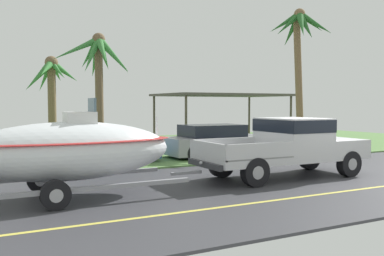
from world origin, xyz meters
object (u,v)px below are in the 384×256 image
Objects in this scene: parked_sedan_near at (216,141)px; pickup_truck_towing at (292,144)px; carport_awning at (222,96)px; palm_tree_near_left at (51,81)px; palm_tree_near_right at (299,41)px; boat_on_trailer at (69,151)px; parked_sedan_far at (95,146)px; palm_tree_mid at (99,63)px.

pickup_truck_towing is at bearing -94.42° from parked_sedan_near.
palm_tree_near_left reaches higher than carport_awning.
palm_tree_near_right is (5.19, 0.77, 4.62)m from parked_sedan_near.
boat_on_trailer is 5.94m from parked_sedan_far.
parked_sedan_near is 9.77m from carport_awning.
palm_tree_near_right reaches higher than boat_on_trailer.
carport_awning is 1.15× the size of palm_tree_near_right.
palm_tree_near_right is 9.64m from palm_tree_mid.
palm_tree_mid is (-9.36, -5.11, 1.24)m from carport_awning.
carport_awning is 10.39m from palm_tree_near_left.
boat_on_trailer is 1.20× the size of palm_tree_mid.
pickup_truck_towing is 1.27× the size of parked_sedan_near.
boat_on_trailer is 14.63m from palm_tree_near_left.
palm_tree_mid reaches higher than parked_sedan_near.
parked_sedan_near is 0.65× the size of palm_tree_near_right.
palm_tree_mid is (3.07, 8.15, 2.86)m from boat_on_trailer.
parked_sedan_far is (-5.06, 0.24, 0.00)m from parked_sedan_near.
parked_sedan_near is 10.72m from palm_tree_near_left.
palm_tree_near_right is (10.26, -8.23, 1.78)m from palm_tree_near_left.
boat_on_trailer is 9.16m from palm_tree_mid.
parked_sedan_far is at bearing -177.04° from palm_tree_near_right.
boat_on_trailer reaches higher than parked_sedan_near.
palm_tree_near_right is (10.24, 0.53, 4.62)m from parked_sedan_far.
boat_on_trailer is 1.42× the size of parked_sedan_far.
parked_sedan_near is (0.41, 5.28, -0.34)m from pickup_truck_towing.
palm_tree_near_right is at bearing 26.02° from boat_on_trailer.
palm_tree_near_left reaches higher than pickup_truck_towing.
palm_tree_near_right reaches higher than pickup_truck_towing.
palm_tree_near_right is at bearing 8.43° from parked_sedan_near.
parked_sedan_far is 4.34m from palm_tree_mid.
palm_tree_near_left is (-4.67, 14.28, 2.50)m from pickup_truck_towing.
carport_awning is at bearing 56.74° from parked_sedan_near.
pickup_truck_towing is 9.44m from palm_tree_mid.
pickup_truck_towing is 1.16× the size of palm_tree_near_left.
palm_tree_mid is at bearing 70.55° from parked_sedan_far.
palm_tree_near_left reaches higher than boat_on_trailer.
palm_tree_near_right is (-0.05, -7.22, 2.53)m from carport_awning.
carport_awning is at bearing 46.84° from boat_on_trailer.
parked_sedan_far is (-4.65, 5.52, -0.34)m from pickup_truck_towing.
boat_on_trailer is 8.94m from parked_sedan_near.
parked_sedan_far is 0.92× the size of palm_tree_near_left.
parked_sedan_far is 11.25m from palm_tree_near_right.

